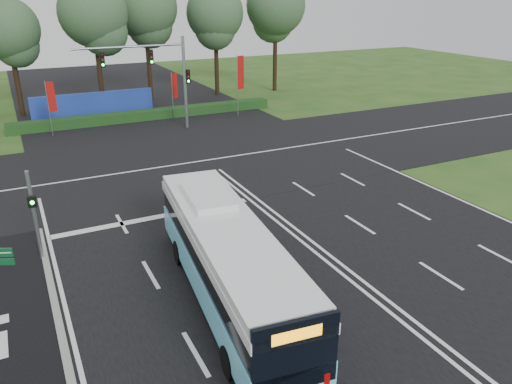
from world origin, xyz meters
TOP-DOWN VIEW (x-y plane):
  - ground at (0.00, 0.00)m, footprint 120.00×120.00m
  - road_main at (0.00, 0.00)m, footprint 20.00×120.00m
  - road_cross at (0.00, 12.00)m, footprint 120.00×14.00m
  - kerb_strip at (-10.10, -3.00)m, footprint 0.25×18.00m
  - city_bus at (-4.58, -2.87)m, footprint 3.53×11.37m
  - pedestrian_signal at (-10.20, 3.16)m, footprint 0.33×0.43m
  - banner_flag_left at (-7.61, 22.59)m, footprint 0.61×0.06m
  - banner_flag_mid at (2.15, 23.85)m, footprint 0.56×0.21m
  - banner_flag_right at (7.50, 22.37)m, footprint 0.74×0.27m
  - traffic_light_gantry at (0.21, 20.50)m, footprint 8.41×0.28m
  - hedge at (0.00, 24.50)m, footprint 22.00×1.20m
  - blue_hoarding at (-4.00, 27.00)m, footprint 10.00×0.30m
  - eucalyptus_row at (-2.75, 31.21)m, footprint 42.16×9.08m

SIDE VIEW (x-z plane):
  - ground at x=0.00m, z-range 0.00..0.00m
  - road_main at x=0.00m, z-range 0.00..0.04m
  - road_cross at x=0.00m, z-range 0.00..0.05m
  - kerb_strip at x=-10.10m, z-range 0.00..0.12m
  - hedge at x=0.00m, z-range 0.00..0.80m
  - blue_hoarding at x=-4.00m, z-range 0.00..2.20m
  - city_bus at x=-4.58m, z-range 0.01..3.22m
  - pedestrian_signal at x=-10.20m, z-range 0.18..3.99m
  - banner_flag_mid at x=2.15m, z-range 0.62..4.52m
  - banner_flag_left at x=-7.61m, z-range 0.64..4.75m
  - banner_flag_right at x=7.50m, z-range 0.76..5.93m
  - traffic_light_gantry at x=0.21m, z-range 1.16..8.16m
  - eucalyptus_row at x=-2.75m, z-range 2.22..14.71m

